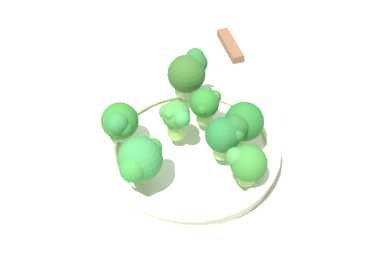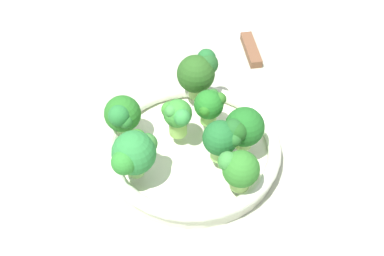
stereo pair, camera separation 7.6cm
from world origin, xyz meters
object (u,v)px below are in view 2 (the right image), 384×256
at_px(broccoli_floret_3, 134,153).
at_px(broccoli_floret_7, 222,138).
at_px(broccoli_floret_0, 209,105).
at_px(broccoli_floret_6, 239,168).
at_px(broccoli_floret_5, 242,128).
at_px(bowl, 192,150).
at_px(broccoli_floret_2, 198,72).
at_px(knife, 246,36).
at_px(broccoli_floret_1, 122,115).
at_px(broccoli_floret_4, 178,116).

xyz_separation_m(broccoli_floret_3, broccoli_floret_7, (0.06, 0.11, -0.00)).
bearing_deg(broccoli_floret_7, broccoli_floret_0, 152.15).
bearing_deg(broccoli_floret_7, broccoli_floret_6, -20.28).
bearing_deg(broccoli_floret_6, broccoli_floret_5, 131.48).
relative_size(bowl, broccoli_floret_5, 3.88).
relative_size(broccoli_floret_2, broccoli_floret_5, 1.11).
xyz_separation_m(bowl, broccoli_floret_7, (0.05, 0.01, 0.06)).
distance_m(bowl, broccoli_floret_2, 0.13).
relative_size(broccoli_floret_7, knife, 0.28).
distance_m(broccoli_floret_1, broccoli_floret_7, 0.16).
bearing_deg(knife, broccoli_floret_3, -67.47).
bearing_deg(broccoli_floret_0, broccoli_floret_6, -24.57).
bearing_deg(broccoli_floret_3, bowl, 85.93).
bearing_deg(broccoli_floret_5, broccoli_floret_2, 166.80).
relative_size(broccoli_floret_0, broccoli_floret_7, 0.90).
relative_size(bowl, broccoli_floret_6, 4.40).
height_order(bowl, broccoli_floret_1, broccoli_floret_1).
bearing_deg(broccoli_floret_3, knife, 112.53).
height_order(broccoli_floret_0, broccoli_floret_5, broccoli_floret_5).
xyz_separation_m(broccoli_floret_1, broccoli_floret_2, (0.01, 0.14, 0.01)).
bearing_deg(broccoli_floret_4, broccoli_floret_5, 33.17).
bearing_deg(broccoli_floret_3, broccoli_floret_6, 40.51).
distance_m(broccoli_floret_0, broccoli_floret_2, 0.07).
height_order(broccoli_floret_5, knife, broccoli_floret_5).
xyz_separation_m(broccoli_floret_0, broccoli_floret_6, (0.12, -0.05, 0.00)).
bearing_deg(broccoli_floret_7, broccoli_floret_4, -165.39).
distance_m(broccoli_floret_1, broccoli_floret_3, 0.09).
xyz_separation_m(broccoli_floret_2, broccoli_floret_3, (0.07, -0.18, -0.01)).
distance_m(broccoli_floret_6, knife, 0.40).
xyz_separation_m(broccoli_floret_1, broccoli_floret_6, (0.19, 0.06, 0.00)).
bearing_deg(broccoli_floret_7, broccoli_floret_2, 152.72).
height_order(bowl, broccoli_floret_6, broccoli_floret_6).
bearing_deg(broccoli_floret_5, broccoli_floret_4, -146.83).
xyz_separation_m(broccoli_floret_3, broccoli_floret_4, (-0.02, 0.09, -0.00)).
distance_m(broccoli_floret_2, knife, 0.24).
distance_m(bowl, broccoli_floret_4, 0.06).
relative_size(broccoli_floret_3, broccoli_floret_4, 1.21).
relative_size(broccoli_floret_1, broccoli_floret_2, 0.80).
distance_m(broccoli_floret_5, broccoli_floret_6, 0.07).
bearing_deg(broccoli_floret_2, broccoli_floret_4, -59.54).
relative_size(broccoli_floret_1, broccoli_floret_4, 0.99).
height_order(broccoli_floret_1, broccoli_floret_5, broccoli_floret_5).
height_order(broccoli_floret_6, knife, broccoli_floret_6).
bearing_deg(broccoli_floret_7, broccoli_floret_3, -116.71).
relative_size(broccoli_floret_3, broccoli_floret_6, 1.24).
distance_m(broccoli_floret_6, broccoli_floret_7, 0.06).
bearing_deg(broccoli_floret_3, broccoli_floret_0, 93.10).
height_order(broccoli_floret_2, broccoli_floret_6, broccoli_floret_2).
height_order(broccoli_floret_0, broccoli_floret_3, broccoli_floret_3).
xyz_separation_m(broccoli_floret_3, knife, (-0.16, 0.39, -0.07)).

